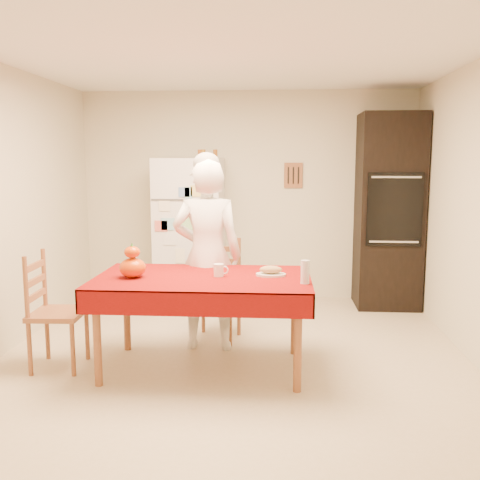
# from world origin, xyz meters

# --- Properties ---
(floor) EXTENTS (4.50, 4.50, 0.00)m
(floor) POSITION_xyz_m (0.00, 0.00, 0.00)
(floor) COLOR #C2B28C
(floor) RESTS_ON ground
(room_shell) EXTENTS (4.02, 4.52, 2.51)m
(room_shell) POSITION_xyz_m (0.00, 0.00, 1.62)
(room_shell) COLOR beige
(room_shell) RESTS_ON ground
(refrigerator) EXTENTS (0.75, 0.74, 1.70)m
(refrigerator) POSITION_xyz_m (-0.65, 1.88, 0.85)
(refrigerator) COLOR white
(refrigerator) RESTS_ON floor
(oven_cabinet) EXTENTS (0.70, 0.62, 2.20)m
(oven_cabinet) POSITION_xyz_m (1.63, 1.93, 1.10)
(oven_cabinet) COLOR black
(oven_cabinet) RESTS_ON floor
(dining_table) EXTENTS (1.70, 1.00, 0.76)m
(dining_table) POSITION_xyz_m (-0.22, -0.13, 0.69)
(dining_table) COLOR brown
(dining_table) RESTS_ON floor
(chair_far) EXTENTS (0.48, 0.46, 0.95)m
(chair_far) POSITION_xyz_m (-0.19, 0.66, 0.51)
(chair_far) COLOR brown
(chair_far) RESTS_ON floor
(chair_left) EXTENTS (0.42, 0.44, 0.95)m
(chair_left) POSITION_xyz_m (-1.46, -0.18, 0.51)
(chair_left) COLOR brown
(chair_left) RESTS_ON floor
(seated_woman) EXTENTS (0.62, 0.41, 1.69)m
(seated_woman) POSITION_xyz_m (-0.25, 0.37, 0.84)
(seated_woman) COLOR white
(seated_woman) RESTS_ON floor
(coffee_mug) EXTENTS (0.08, 0.08, 0.10)m
(coffee_mug) POSITION_xyz_m (-0.09, -0.11, 0.81)
(coffee_mug) COLOR white
(coffee_mug) RESTS_ON dining_table
(pumpkin_lower) EXTENTS (0.21, 0.21, 0.16)m
(pumpkin_lower) POSITION_xyz_m (-0.76, -0.20, 0.84)
(pumpkin_lower) COLOR red
(pumpkin_lower) RESTS_ON dining_table
(pumpkin_upper) EXTENTS (0.12, 0.12, 0.09)m
(pumpkin_upper) POSITION_xyz_m (-0.76, -0.20, 0.96)
(pumpkin_upper) COLOR #C93804
(pumpkin_upper) RESTS_ON pumpkin_lower
(wine_glass) EXTENTS (0.07, 0.07, 0.18)m
(wine_glass) POSITION_xyz_m (0.58, -0.31, 0.85)
(wine_glass) COLOR silver
(wine_glass) RESTS_ON dining_table
(bread_plate) EXTENTS (0.24, 0.24, 0.02)m
(bread_plate) POSITION_xyz_m (0.32, -0.06, 0.77)
(bread_plate) COLOR silver
(bread_plate) RESTS_ON dining_table
(bread_loaf) EXTENTS (0.18, 0.10, 0.06)m
(bread_loaf) POSITION_xyz_m (0.32, -0.06, 0.81)
(bread_loaf) COLOR #A38150
(bread_loaf) RESTS_ON bread_plate
(spice_jar_left) EXTENTS (0.05, 0.05, 0.10)m
(spice_jar_left) POSITION_xyz_m (-0.53, 1.93, 1.75)
(spice_jar_left) COLOR brown
(spice_jar_left) RESTS_ON refrigerator
(spice_jar_mid) EXTENTS (0.05, 0.05, 0.10)m
(spice_jar_mid) POSITION_xyz_m (-0.49, 1.93, 1.75)
(spice_jar_mid) COLOR #99641B
(spice_jar_mid) RESTS_ON refrigerator
(spice_jar_right) EXTENTS (0.05, 0.05, 0.10)m
(spice_jar_right) POSITION_xyz_m (-0.35, 1.93, 1.75)
(spice_jar_right) COLOR brown
(spice_jar_right) RESTS_ON refrigerator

